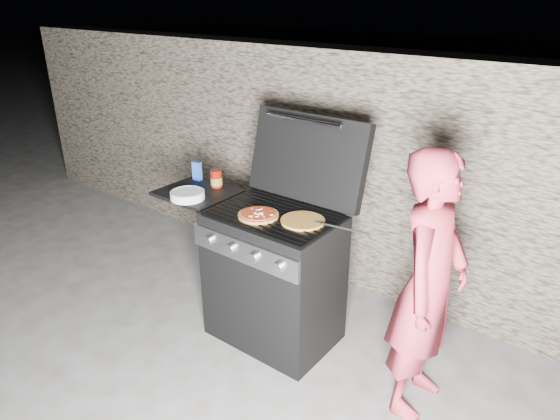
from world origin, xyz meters
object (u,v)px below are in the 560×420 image
Objects in this scene: gas_grill at (245,266)px; pizza_topped at (258,214)px; sauce_jar at (216,179)px; person at (429,287)px.

gas_grill is 0.52m from pizza_topped.
sauce_jar is at bearing 159.46° from gas_grill.
gas_grill is 10.85× the size of sauce_jar.
sauce_jar is at bearing 84.63° from person.
person is at bearing -3.71° from sauce_jar.
gas_grill is 0.89× the size of person.
gas_grill is 1.29m from person.
person is at bearing 6.51° from pizza_topped.
person is (1.62, -0.11, -0.21)m from sauce_jar.
person is (1.25, 0.03, 0.30)m from gas_grill.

